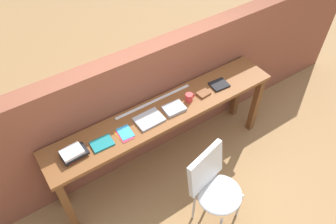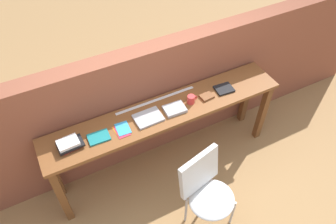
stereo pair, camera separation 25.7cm
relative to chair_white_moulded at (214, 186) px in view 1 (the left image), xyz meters
The scene contains 13 objects.
ground_plane 0.72m from the chair_white_moulded, 93.34° to the left, with size 40.00×40.00×0.00m, color #9E7547.
brick_wall_back 1.14m from the chair_white_moulded, 91.44° to the left, with size 6.00×0.20×1.42m, color brown.
sideboard 0.81m from the chair_white_moulded, 92.06° to the left, with size 2.50×0.44×0.88m.
chair_white_moulded is the anchor object (origin of this frame).
book_stack_leftmost 1.31m from the chair_white_moulded, 142.05° to the left, with size 0.23×0.17×0.08m.
magazine_cycling 1.11m from the chair_white_moulded, 134.25° to the left, with size 0.20×0.14×0.02m, color #19757A.
pamphlet_pile_colourful 0.97m from the chair_white_moulded, 124.35° to the left, with size 0.15×0.19×0.01m.
book_open_centre 0.87m from the chair_white_moulded, 106.69° to the left, with size 0.27×0.20×0.02m, color #9E9EA3.
book_grey_hardcover 0.83m from the chair_white_moulded, 86.11° to the left, with size 0.21×0.16×0.03m, color #9E9EA3.
mug 0.89m from the chair_white_moulded, 72.00° to the left, with size 0.11×0.08×0.09m.
leather_journal_brown 0.94m from the chair_white_moulded, 60.42° to the left, with size 0.13×0.10×0.02m, color brown.
book_repair_rightmost 1.07m from the chair_white_moulded, 49.80° to the left, with size 0.19×0.15×0.02m, color black.
ruler_metal_back_edge 1.02m from the chair_white_moulded, 93.33° to the left, with size 0.87×0.03×0.00m, color silver.
Camera 1 is at (-1.22, -1.57, 3.21)m, focal length 35.00 mm.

